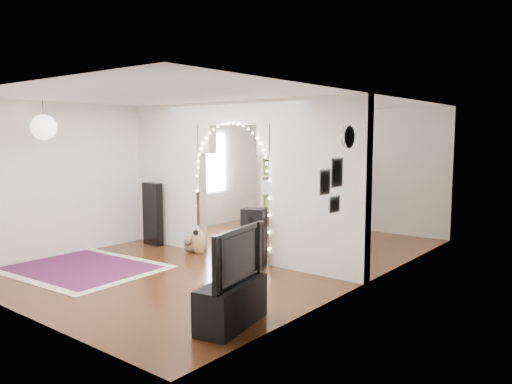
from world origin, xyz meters
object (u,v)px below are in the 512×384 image
Objects in this scene: acoustic_guitar at (198,231)px; dining_chair_right at (295,232)px; media_console at (231,304)px; dining_table at (306,204)px; bookcase at (295,195)px; floor_speaker at (254,237)px; dining_chair_left at (281,224)px.

dining_chair_right is (0.79, 1.93, -0.20)m from acoustic_guitar.
acoustic_guitar is at bearing -112.34° from dining_chair_right.
media_console is 5.30m from dining_table.
bookcase reaches higher than dining_table.
dining_table reaches higher than media_console.
bookcase is (-2.61, 5.09, 0.56)m from media_console.
floor_speaker is 3.12m from bookcase.
dining_table is 2.58× the size of dining_chair_right.
acoustic_guitar reaches higher than dining_chair_left.
acoustic_guitar is at bearing -102.15° from dining_table.
media_console is at bearing -65.01° from dining_chair_right.
acoustic_guitar is 0.59× the size of bookcase.
dining_chair_left is (-0.01, -0.50, -0.57)m from bookcase.
media_console reaches higher than dining_chair_left.
media_console is 2.13× the size of dining_chair_right.
media_console is 5.28m from dining_chair_left.
acoustic_guitar is 3.52m from media_console.
dining_chair_left is 1.12× the size of dining_chair_right.
dining_table is 0.85m from dining_chair_right.
media_console is 5.74m from bookcase.
dining_chair_left is at bearing 108.09° from media_console.
bookcase is 3.47× the size of dining_chair_right.
bookcase is at bearing 97.34° from dining_chair_left.
media_console is 0.83× the size of dining_table.
floor_speaker is at bearing -74.66° from dining_table.
acoustic_guitar is at bearing 129.52° from media_console.
bookcase is 1.35× the size of dining_table.
dining_chair_right is at bearing 81.39° from floor_speaker.
dining_table is at bearing 106.18° from dining_chair_right.
dining_chair_right is at bearing 103.62° from media_console.
acoustic_guitar reaches higher than media_console.
media_console is at bearing -52.36° from dining_chair_left.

